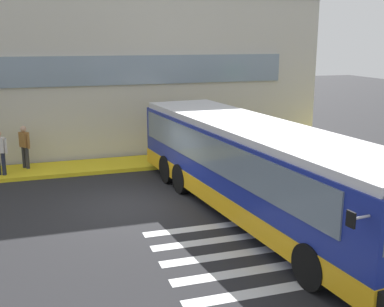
% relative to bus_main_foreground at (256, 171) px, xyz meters
% --- Properties ---
extents(ground_plane, '(80.00, 90.00, 0.02)m').
position_rel_bus_main_foreground_xyz_m(ground_plane, '(-3.25, 1.92, -1.35)').
color(ground_plane, '#232326').
rests_on(ground_plane, ground).
extents(bay_paint_stripes, '(4.40, 3.96, 0.01)m').
position_rel_bus_main_foreground_xyz_m(bay_paint_stripes, '(-1.25, -2.28, -1.33)').
color(bay_paint_stripes, silver).
rests_on(bay_paint_stripes, ground).
extents(terminal_building, '(21.79, 13.80, 7.20)m').
position_rel_bus_main_foreground_xyz_m(terminal_building, '(-3.94, 13.51, 2.26)').
color(terminal_building, beige).
rests_on(terminal_building, ground).
extents(boarding_curb, '(23.99, 2.00, 0.15)m').
position_rel_bus_main_foreground_xyz_m(boarding_curb, '(-3.25, 6.72, -1.26)').
color(boarding_curb, yellow).
rests_on(boarding_curb, ground).
extents(bus_main_foreground, '(3.88, 12.65, 2.70)m').
position_rel_bus_main_foreground_xyz_m(bus_main_foreground, '(0.00, 0.00, 0.00)').
color(bus_main_foreground, navy).
rests_on(bus_main_foreground, ground).
extents(passenger_near_column, '(0.56, 0.47, 1.68)m').
position_rel_bus_main_foreground_xyz_m(passenger_near_column, '(-7.36, 6.30, -0.22)').
color(passenger_near_column, '#1E2338').
rests_on(passenger_near_column, boarding_curb).
extents(passenger_by_doorway, '(0.40, 0.49, 1.68)m').
position_rel_bus_main_foreground_xyz_m(passenger_by_doorway, '(-6.52, 7.01, -0.26)').
color(passenger_by_doorway, '#2D2D33').
rests_on(passenger_by_doorway, boarding_curb).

